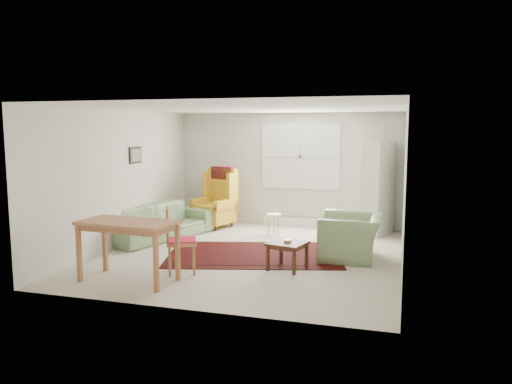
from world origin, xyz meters
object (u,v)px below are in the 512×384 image
(armchair, at_px, (350,232))
(wingback_chair, at_px, (213,198))
(desk, at_px, (129,251))
(desk_chair, at_px, (181,240))
(stool, at_px, (274,224))
(cabinet, at_px, (378,188))
(sofa, at_px, (160,215))
(coffee_table, at_px, (287,256))

(armchair, height_order, wingback_chair, wingback_chair)
(desk, distance_m, desk_chair, 0.81)
(desk_chair, bearing_deg, stool, -37.58)
(cabinet, bearing_deg, sofa, -136.35)
(sofa, xyz_separation_m, armchair, (3.77, -0.47, -0.02))
(stool, distance_m, desk_chair, 3.13)
(coffee_table, relative_size, cabinet, 0.28)
(armchair, bearing_deg, desk, -55.00)
(sofa, height_order, armchair, sofa)
(coffee_table, height_order, desk_chair, desk_chair)
(wingback_chair, relative_size, cabinet, 0.69)
(cabinet, bearing_deg, armchair, -76.86)
(coffee_table, xyz_separation_m, stool, (-0.84, 2.43, -0.00))
(stool, bearing_deg, cabinet, 16.20)
(armchair, bearing_deg, stool, -132.59)
(desk, relative_size, desk_chair, 1.36)
(wingback_chair, bearing_deg, coffee_table, -32.49)
(cabinet, bearing_deg, desk, -105.03)
(armchair, relative_size, desk, 0.82)
(armchair, distance_m, coffee_table, 1.31)
(sofa, distance_m, armchair, 3.80)
(sofa, bearing_deg, cabinet, -50.13)
(armchair, xyz_separation_m, cabinet, (0.34, 2.06, 0.51))
(sofa, relative_size, wingback_chair, 1.73)
(stool, height_order, desk, desk)
(sofa, height_order, desk_chair, desk_chair)
(wingback_chair, height_order, stool, wingback_chair)
(sofa, distance_m, stool, 2.31)
(armchair, xyz_separation_m, stool, (-1.70, 1.47, -0.23))
(coffee_table, bearing_deg, stool, 109.09)
(sofa, xyz_separation_m, wingback_chair, (0.62, 1.33, 0.20))
(armchair, relative_size, desk_chair, 1.12)
(sofa, distance_m, desk_chair, 2.49)
(armchair, xyz_separation_m, desk, (-2.90, -2.16, -0.01))
(desk_chair, bearing_deg, armchair, -81.71)
(armchair, bearing_deg, sofa, -98.80)
(sofa, relative_size, coffee_table, 4.29)
(desk_chair, bearing_deg, desk, 111.32)
(wingback_chair, distance_m, stool, 1.54)
(armchair, xyz_separation_m, desk_chair, (-2.35, -1.58, 0.06))
(desk_chair, bearing_deg, cabinet, -61.99)
(stool, xyz_separation_m, desk_chair, (-0.65, -3.05, 0.29))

